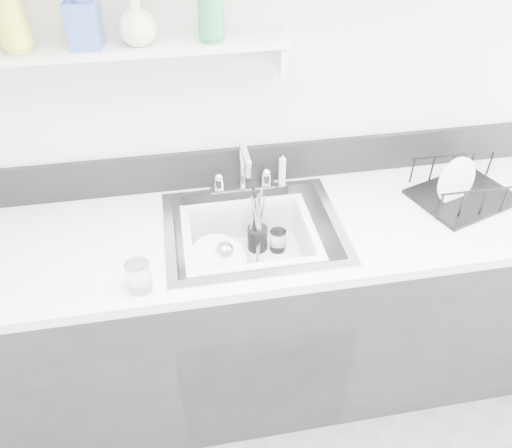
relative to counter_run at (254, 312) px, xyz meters
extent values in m
cube|color=silver|center=(0.00, 0.30, 0.84)|extent=(3.50, 0.02, 2.60)
cube|color=#242427|center=(0.00, 0.00, -0.02)|extent=(3.20, 0.62, 0.88)
cube|color=white|center=(0.00, 0.00, 0.44)|extent=(3.20, 0.62, 0.04)
cube|color=black|center=(0.00, 0.30, 0.54)|extent=(3.20, 0.02, 0.16)
cube|color=silver|center=(0.00, 0.25, 0.47)|extent=(0.26, 0.06, 0.02)
cylinder|color=silver|center=(-0.10, 0.25, 0.50)|extent=(0.04, 0.04, 0.05)
cylinder|color=silver|center=(0.10, 0.25, 0.50)|extent=(0.04, 0.04, 0.05)
cylinder|color=silver|center=(0.00, 0.25, 0.57)|extent=(0.02, 0.02, 0.20)
cylinder|color=silver|center=(0.00, 0.18, 0.68)|extent=(0.02, 0.15, 0.02)
cylinder|color=silver|center=(0.16, 0.25, 0.53)|extent=(0.03, 0.03, 0.14)
cube|color=silver|center=(-0.35, 0.23, 1.06)|extent=(1.00, 0.16, 0.02)
cube|color=silver|center=(0.13, 0.23, 1.00)|extent=(0.02, 0.14, 0.10)
cylinder|color=white|center=(-0.13, -0.04, 0.32)|extent=(0.23, 0.23, 0.01)
cylinder|color=white|center=(-0.12, -0.03, 0.33)|extent=(0.22, 0.22, 0.01)
cylinder|color=white|center=(-0.14, -0.04, 0.36)|extent=(0.26, 0.25, 0.09)
cylinder|color=black|center=(0.03, 0.06, 0.36)|extent=(0.08, 0.08, 0.10)
cylinder|color=silver|center=(0.01, 0.07, 0.44)|extent=(0.01, 0.05, 0.19)
cylinder|color=silver|center=(0.04, 0.05, 0.43)|extent=(0.02, 0.04, 0.17)
cylinder|color=black|center=(0.02, 0.07, 0.46)|extent=(0.01, 0.06, 0.21)
cylinder|color=white|center=(0.10, 0.04, 0.35)|extent=(0.08, 0.08, 0.09)
cylinder|color=white|center=(-0.40, -0.23, 0.51)|extent=(0.09, 0.09, 0.10)
imported|color=white|center=(0.07, -0.08, 0.32)|extent=(0.12, 0.12, 0.03)
imported|color=#D0E33E|center=(-0.67, 0.22, 1.19)|extent=(0.10, 0.10, 0.24)
imported|color=#3A60B8|center=(-0.47, 0.22, 1.17)|extent=(0.10, 0.10, 0.20)
imported|color=beige|center=(-0.32, 0.21, 1.15)|extent=(0.13, 0.13, 0.15)
imported|color=#2B7F53|center=(-0.09, 0.21, 1.18)|extent=(0.10, 0.10, 0.22)
camera|label=1|loc=(-0.23, -1.37, 1.62)|focal=35.00mm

